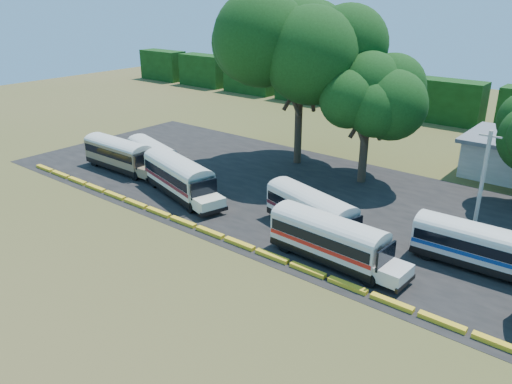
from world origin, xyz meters
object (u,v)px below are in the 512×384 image
Objects in this scene: bus_white_red at (331,237)px; tree_west at (301,47)px; bus_cream_west at (179,175)px; bus_red at (153,154)px; bus_beige at (119,153)px.

bus_white_red is 24.01m from tree_west.
bus_cream_west is at bearing 176.74° from bus_white_red.
bus_cream_west is at bearing -101.30° from tree_west.
bus_red is 24.99m from bus_white_red.
bus_cream_west is 1.09× the size of bus_white_red.
tree_west is (-14.01, 16.50, 10.40)m from bus_white_red.
bus_red is at bearing 41.80° from bus_beige.
bus_cream_west is at bearing -7.30° from bus_red.
bus_beige is 27.20m from bus_white_red.
bus_cream_west is (7.53, -3.27, 0.28)m from bus_red.
tree_west reaches higher than bus_cream_west.
bus_beige is 0.99× the size of bus_white_red.
tree_west is (10.46, 11.40, 10.55)m from bus_red.
tree_west is (2.93, 14.66, 10.27)m from bus_cream_west.
bus_cream_west reaches higher than bus_beige.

